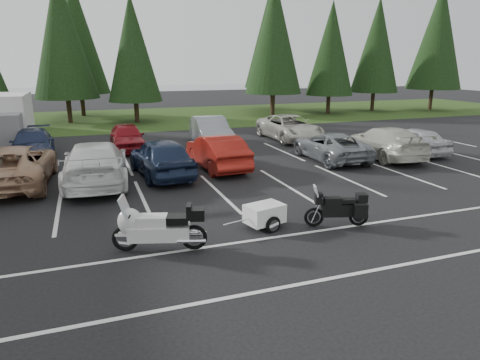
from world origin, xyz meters
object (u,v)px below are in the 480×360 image
Objects in this scene: car_far_3 at (211,131)px; car_near_6 at (330,146)px; car_near_8 at (413,140)px; touring_motorcycle at (159,223)px; car_near_2 at (14,166)px; car_near_3 at (96,163)px; car_near_4 at (161,157)px; car_far_2 at (127,137)px; car_near_5 at (217,152)px; adventure_motorcycle at (337,206)px; box_truck at (3,123)px; cargo_trailer at (264,216)px; car_far_1 at (33,144)px; car_far_4 at (290,128)px; car_near_7 at (384,142)px.

car_near_6 is at bearing -47.40° from car_far_3.
car_near_8 is 16.19m from touring_motorcycle.
car_near_2 is 2.15× the size of touring_motorcycle.
car_near_3 is 2.60m from car_near_4.
car_near_2 reaches higher than car_far_2.
car_near_5 is (5.13, 0.86, -0.07)m from car_near_3.
car_near_5 is at bearing 115.66° from adventure_motorcycle.
box_truck reaches higher than car_near_4.
car_near_3 is 15.62m from car_near_8.
car_near_4 is 8.28m from adventure_motorcycle.
car_near_5 is 8.73m from touring_motorcycle.
box_truck is 17.23m from car_near_6.
box_truck is 2.73× the size of adventure_motorcycle.
adventure_motorcycle is (-0.05, -13.26, -0.18)m from car_far_3.
box_truck is at bearing -24.65° from car_near_8.
cargo_trailer is at bearing 49.72° from car_near_6.
car_far_2 is at bearing 2.28° from car_far_1.
car_near_5 reaches higher than car_near_6.
car_near_2 is at bearing 120.48° from cargo_trailer.
adventure_motorcycle is at bearing -58.05° from car_far_1.
car_near_4 is at bearing 134.00° from adventure_motorcycle.
car_near_8 is 19.19m from car_far_1.
car_near_3 is 7.78m from cargo_trailer.
car_near_4 reaches higher than car_near_2.
car_far_3 is (4.59, -0.20, 0.09)m from car_far_2.
car_far_3 is 2.39× the size of adventure_motorcycle.
car_far_4 is (11.43, 6.42, -0.08)m from car_near_3.
car_near_5 is at bearing -3.91° from car_near_8.
box_truck is at bearing -26.20° from car_near_6.
car_near_4 reaches higher than cargo_trailer.
car_far_2 is (1.78, 6.43, -0.11)m from car_near_3.
car_near_7 is 6.51m from car_far_4.
car_near_3 is 7.09m from touring_motorcycle.
car_near_8 is (10.47, -0.30, -0.06)m from car_near_5.
car_near_4 reaches higher than car_far_4.
car_far_2 is at bearing -25.28° from car_near_8.
box_truck is 0.98× the size of car_near_3.
car_near_2 is at bearing -9.85° from car_near_4.
touring_motorcycle is at bearing 74.56° from car_near_4.
car_near_5 is 8.49m from car_near_7.
car_far_2 is (4.71, 5.65, -0.06)m from car_near_2.
car_far_4 is at bearing -150.95° from car_near_4.
car_near_3 is 2.77× the size of adventure_motorcycle.
car_near_2 is at bearing -2.94° from car_near_8.
car_near_5 is at bearing 1.94° from car_near_7.
box_truck is 2.15× the size of touring_motorcycle.
car_near_6 is 3.15× the size of cargo_trailer.
touring_motorcycle is at bearing 60.82° from car_near_5.
box_truck is 16.01m from car_far_4.
car_near_6 is 0.98× the size of car_far_3.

